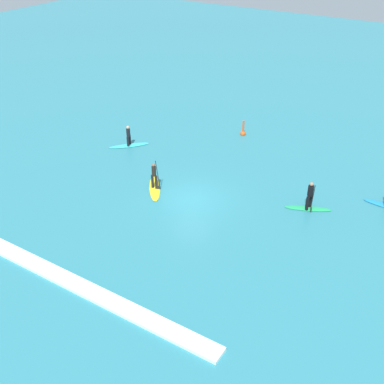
# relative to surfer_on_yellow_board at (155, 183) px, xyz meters

# --- Properties ---
(ground_plane) EXTENTS (120.00, 120.00, 0.00)m
(ground_plane) POSITION_rel_surfer_on_yellow_board_xyz_m (2.74, 0.26, -0.44)
(ground_plane) COLOR teal
(ground_plane) RESTS_ON ground
(surfer_on_yellow_board) EXTENTS (2.53, 3.00, 2.17)m
(surfer_on_yellow_board) POSITION_rel_surfer_on_yellow_board_xyz_m (0.00, 0.00, 0.00)
(surfer_on_yellow_board) COLOR yellow
(surfer_on_yellow_board) RESTS_ON ground_plane
(surfer_on_green_board) EXTENTS (2.82, 1.68, 2.01)m
(surfer_on_green_board) POSITION_rel_surfer_on_yellow_board_xyz_m (9.43, 3.04, 0.17)
(surfer_on_green_board) COLOR #23B266
(surfer_on_green_board) RESTS_ON ground_plane
(surfer_on_teal_board) EXTENTS (2.59, 2.76, 1.67)m
(surfer_on_teal_board) POSITION_rel_surfer_on_yellow_board_xyz_m (-5.49, 4.20, -0.03)
(surfer_on_teal_board) COLOR #33C6CC
(surfer_on_teal_board) RESTS_ON ground_plane
(marker_buoy) EXTENTS (0.46, 0.46, 1.34)m
(marker_buoy) POSITION_rel_surfer_on_yellow_board_xyz_m (1.06, 10.72, -0.21)
(marker_buoy) COLOR #E55119
(marker_buoy) RESTS_ON ground_plane
(wave_crest) EXTENTS (15.22, 0.90, 0.18)m
(wave_crest) POSITION_rel_surfer_on_yellow_board_xyz_m (2.74, -9.60, -0.35)
(wave_crest) COLOR white
(wave_crest) RESTS_ON ground_plane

